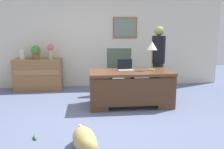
# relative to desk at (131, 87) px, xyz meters

# --- Properties ---
(ground_plane) EXTENTS (12.00, 12.00, 0.00)m
(ground_plane) POSITION_rel_desk_xyz_m (-0.49, -0.63, -0.40)
(ground_plane) COLOR slate
(back_wall) EXTENTS (7.00, 0.16, 2.70)m
(back_wall) POSITION_rel_desk_xyz_m (-0.48, 1.97, 0.95)
(back_wall) COLOR beige
(back_wall) RESTS_ON ground_plane
(desk) EXTENTS (1.72, 0.82, 0.75)m
(desk) POSITION_rel_desk_xyz_m (0.00, 0.00, 0.00)
(desk) COLOR brown
(desk) RESTS_ON ground_plane
(credenza) EXTENTS (1.24, 0.50, 0.84)m
(credenza) POSITION_rel_desk_xyz_m (-2.22, 1.62, 0.01)
(credenza) COLOR olive
(credenza) RESTS_ON ground_plane
(armchair) EXTENTS (0.60, 0.59, 1.16)m
(armchair) POSITION_rel_desk_xyz_m (-0.11, 0.86, 0.10)
(armchair) COLOR #475B4C
(armchair) RESTS_ON ground_plane
(person_standing) EXTENTS (0.32, 0.32, 1.69)m
(person_standing) POSITION_rel_desk_xyz_m (0.80, 0.70, 0.47)
(person_standing) COLOR #262323
(person_standing) RESTS_ON ground_plane
(dog_lying) EXTENTS (0.43, 0.74, 0.30)m
(dog_lying) POSITION_rel_desk_xyz_m (-0.95, -1.81, -0.25)
(dog_lying) COLOR tan
(dog_lying) RESTS_ON ground_plane
(laptop) EXTENTS (0.32, 0.22, 0.22)m
(laptop) POSITION_rel_desk_xyz_m (-0.09, 0.18, 0.40)
(laptop) COLOR #B2B5BA
(laptop) RESTS_ON desk
(desk_lamp) EXTENTS (0.22, 0.22, 0.61)m
(desk_lamp) POSITION_rel_desk_xyz_m (0.46, 0.10, 0.83)
(desk_lamp) COLOR #9E8447
(desk_lamp) RESTS_ON desk
(vase_with_flowers) EXTENTS (0.17, 0.17, 0.39)m
(vase_with_flowers) POSITION_rel_desk_xyz_m (-1.87, 1.62, 0.68)
(vase_with_flowers) COLOR #CBB199
(vase_with_flowers) RESTS_ON credenza
(vase_empty) EXTENTS (0.13, 0.13, 0.27)m
(vase_empty) POSITION_rel_desk_xyz_m (-2.61, 1.62, 0.56)
(vase_empty) COLOR silver
(vase_empty) RESTS_ON credenza
(potted_plant) EXTENTS (0.24, 0.24, 0.36)m
(potted_plant) POSITION_rel_desk_xyz_m (-2.25, 1.62, 0.63)
(potted_plant) COLOR brown
(potted_plant) RESTS_ON credenza
(dog_toy_bone) EXTENTS (0.10, 0.17, 0.05)m
(dog_toy_bone) POSITION_rel_desk_xyz_m (-1.69, -1.35, -0.38)
(dog_toy_bone) COLOR green
(dog_toy_bone) RESTS_ON ground_plane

